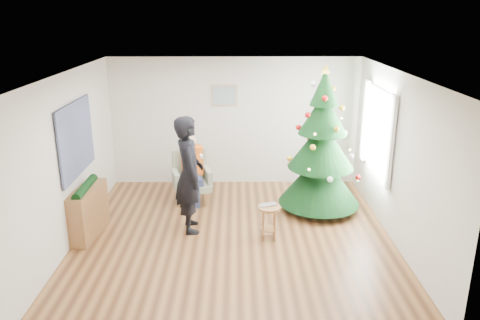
{
  "coord_description": "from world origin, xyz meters",
  "views": [
    {
      "loc": [
        0.05,
        -6.76,
        3.48
      ],
      "look_at": [
        0.1,
        0.6,
        1.1
      ],
      "focal_mm": 35.0,
      "sensor_mm": 36.0,
      "label": 1
    }
  ],
  "objects_px": {
    "armchair": "(192,183)",
    "console": "(88,212)",
    "christmas_tree": "(321,147)",
    "stool": "(269,222)",
    "standing_man": "(189,175)"
  },
  "relations": [
    {
      "from": "stool",
      "to": "armchair",
      "type": "xyz_separation_m",
      "value": [
        -1.36,
        1.53,
        0.07
      ]
    },
    {
      "from": "stool",
      "to": "standing_man",
      "type": "xyz_separation_m",
      "value": [
        -1.27,
        0.33,
        0.68
      ]
    },
    {
      "from": "stool",
      "to": "armchair",
      "type": "relative_size",
      "value": 0.56
    },
    {
      "from": "standing_man",
      "to": "armchair",
      "type": "bearing_deg",
      "value": -7.59
    },
    {
      "from": "stool",
      "to": "armchair",
      "type": "bearing_deg",
      "value": 131.54
    },
    {
      "from": "stool",
      "to": "christmas_tree",
      "type": "bearing_deg",
      "value": 48.91
    },
    {
      "from": "christmas_tree",
      "to": "armchair",
      "type": "xyz_separation_m",
      "value": [
        -2.34,
        0.41,
        -0.83
      ]
    },
    {
      "from": "christmas_tree",
      "to": "armchair",
      "type": "distance_m",
      "value": 2.51
    },
    {
      "from": "armchair",
      "to": "console",
      "type": "xyz_separation_m",
      "value": [
        -1.52,
        -1.41,
        0.05
      ]
    },
    {
      "from": "stool",
      "to": "console",
      "type": "xyz_separation_m",
      "value": [
        -2.88,
        0.12,
        0.12
      ]
    },
    {
      "from": "standing_man",
      "to": "console",
      "type": "height_order",
      "value": "standing_man"
    },
    {
      "from": "stool",
      "to": "console",
      "type": "height_order",
      "value": "console"
    },
    {
      "from": "stool",
      "to": "armchair",
      "type": "height_order",
      "value": "armchair"
    },
    {
      "from": "christmas_tree",
      "to": "standing_man",
      "type": "height_order",
      "value": "christmas_tree"
    },
    {
      "from": "christmas_tree",
      "to": "console",
      "type": "distance_m",
      "value": 4.06
    }
  ]
}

